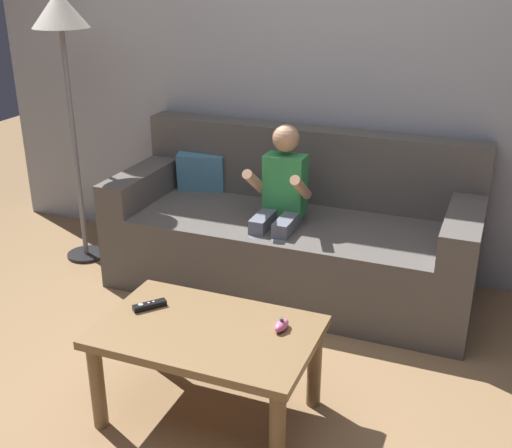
% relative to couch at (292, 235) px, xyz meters
% --- Properties ---
extents(ground_plane, '(9.18, 9.18, 0.00)m').
position_rel_couch_xyz_m(ground_plane, '(0.12, -1.40, -0.31)').
color(ground_plane, olive).
extents(wall_back, '(4.59, 0.05, 2.50)m').
position_rel_couch_xyz_m(wall_back, '(0.12, 0.39, 0.94)').
color(wall_back, '#999EA8').
rests_on(wall_back, ground).
extents(couch, '(2.01, 0.80, 0.87)m').
position_rel_couch_xyz_m(couch, '(0.00, 0.00, 0.00)').
color(couch, '#56514C').
rests_on(couch, ground).
extents(person_seated_on_couch, '(0.31, 0.38, 0.97)m').
position_rel_couch_xyz_m(person_seated_on_couch, '(-0.02, -0.18, 0.25)').
color(person_seated_on_couch, slate).
rests_on(person_seated_on_couch, ground).
extents(coffee_table, '(0.86, 0.55, 0.42)m').
position_rel_couch_xyz_m(coffee_table, '(0.06, -1.24, 0.04)').
color(coffee_table, brown).
rests_on(coffee_table, ground).
extents(game_remote_black_near_edge, '(0.12, 0.13, 0.03)m').
position_rel_couch_xyz_m(game_remote_black_near_edge, '(-0.23, -1.19, 0.12)').
color(game_remote_black_near_edge, black).
rests_on(game_remote_black_near_edge, coffee_table).
extents(nunchuk_pink, '(0.06, 0.10, 0.05)m').
position_rel_couch_xyz_m(nunchuk_pink, '(0.34, -1.14, 0.13)').
color(nunchuk_pink, pink).
rests_on(nunchuk_pink, coffee_table).
extents(floor_lamp, '(0.32, 0.32, 1.61)m').
position_rel_couch_xyz_m(floor_lamp, '(-1.34, -0.13, 1.08)').
color(floor_lamp, black).
rests_on(floor_lamp, ground).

